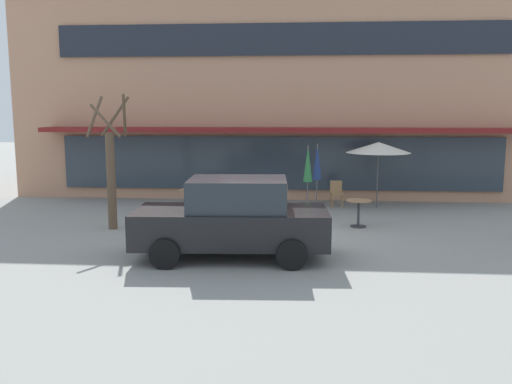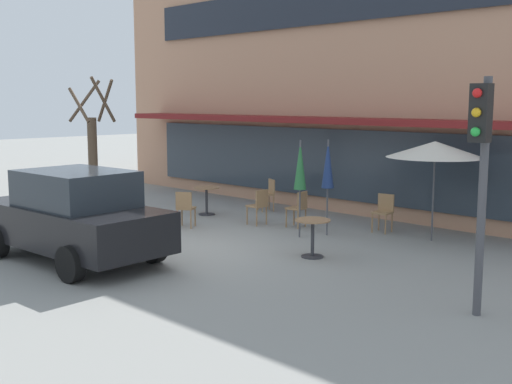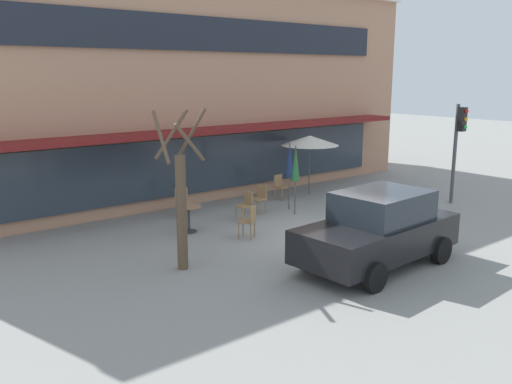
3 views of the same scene
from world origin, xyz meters
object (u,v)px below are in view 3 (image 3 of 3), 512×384
object	(u,v)px
cafe_chair_4	(246,204)
cafe_chair_0	(182,200)
cafe_table_near_wall	(189,214)
cafe_chair_1	(249,220)
patio_umbrella_corner_open	(310,140)
parked_sedan	(378,229)
patio_umbrella_green_folded	(289,161)
cafe_chair_3	(280,185)
street_tree	(181,200)
cafe_table_streetside	(354,199)
traffic_light_pole	(459,137)
patio_umbrella_cream_folded	(296,164)
cafe_chair_2	(260,197)

from	to	relation	value
cafe_chair_4	cafe_chair_0	bearing A→B (deg)	127.01
cafe_table_near_wall	cafe_chair_1	distance (m)	1.81
patio_umbrella_corner_open	parked_sedan	xyz separation A→B (m)	(-4.03, -6.42, -1.14)
patio_umbrella_green_folded	cafe_chair_3	distance (m)	1.81
patio_umbrella_corner_open	street_tree	world-z (taller)	street_tree
cafe_table_near_wall	cafe_table_streetside	distance (m)	5.35
cafe_chair_0	traffic_light_pole	world-z (taller)	traffic_light_pole
patio_umbrella_cream_folded	parked_sedan	size ratio (longest dim) A/B	0.51
cafe_chair_3	street_tree	xyz separation A→B (m)	(-6.35, -3.85, 1.10)
parked_sedan	cafe_chair_2	bearing A→B (deg)	80.26
cafe_chair_4	parked_sedan	xyz separation A→B (m)	(-0.03, -5.06, 0.35)
patio_umbrella_green_folded	cafe_chair_1	world-z (taller)	patio_umbrella_green_folded
cafe_chair_0	parked_sedan	world-z (taller)	parked_sedan
patio_umbrella_green_folded	patio_umbrella_corner_open	distance (m)	2.36
street_tree	parked_sedan	bearing A→B (deg)	-36.28
patio_umbrella_green_folded	traffic_light_pole	distance (m)	5.84
patio_umbrella_corner_open	cafe_chair_1	world-z (taller)	patio_umbrella_corner_open
cafe_chair_0	patio_umbrella_corner_open	bearing A→B (deg)	-3.25
cafe_chair_4	traffic_light_pole	size ratio (longest dim) A/B	0.26
patio_umbrella_corner_open	parked_sedan	bearing A→B (deg)	-122.14
cafe_table_near_wall	cafe_chair_3	xyz separation A→B (m)	(4.69, 1.44, 0.01)
cafe_chair_1	cafe_chair_3	bearing A→B (deg)	38.63
cafe_chair_0	cafe_chair_3	world-z (taller)	same
cafe_chair_0	cafe_chair_4	xyz separation A→B (m)	(1.25, -1.66, 0.00)
cafe_table_near_wall	parked_sedan	world-z (taller)	parked_sedan
patio_umbrella_cream_folded	cafe_chair_1	distance (m)	3.13
cafe_chair_2	parked_sedan	size ratio (longest dim) A/B	0.21
cafe_table_streetside	street_tree	bearing A→B (deg)	-173.68
patio_umbrella_green_folded	street_tree	distance (m)	6.22
cafe_chair_1	traffic_light_pole	bearing A→B (deg)	-8.76
cafe_table_near_wall	traffic_light_pole	size ratio (longest dim) A/B	0.22
cafe_table_streetside	cafe_chair_3	bearing A→B (deg)	97.26
cafe_chair_0	cafe_chair_1	bearing A→B (deg)	-86.12
cafe_table_near_wall	cafe_chair_4	distance (m)	2.00
cafe_table_near_wall	cafe_chair_1	xyz separation A→B (m)	(0.97, -1.53, 0.01)
patio_umbrella_green_folded	parked_sedan	size ratio (longest dim) A/B	0.51
cafe_chair_2	street_tree	size ratio (longest dim) A/B	0.24
cafe_chair_1	traffic_light_pole	size ratio (longest dim) A/B	0.26
cafe_table_near_wall	cafe_chair_2	bearing A→B (deg)	8.21
cafe_chair_1	street_tree	world-z (taller)	street_tree
parked_sedan	cafe_chair_4	bearing A→B (deg)	89.68
cafe_chair_3	cafe_chair_4	bearing A→B (deg)	-151.35
street_tree	patio_umbrella_green_folded	bearing A→B (deg)	24.74
patio_umbrella_corner_open	cafe_chair_0	bearing A→B (deg)	176.75
patio_umbrella_corner_open	cafe_chair_4	size ratio (longest dim) A/B	2.47
cafe_chair_1	cafe_chair_4	size ratio (longest dim) A/B	1.00
cafe_table_streetside	cafe_chair_3	xyz separation A→B (m)	(-0.40, 3.10, 0.01)
cafe_table_streetside	patio_umbrella_green_folded	distance (m)	2.43
patio_umbrella_corner_open	cafe_chair_3	world-z (taller)	patio_umbrella_corner_open
cafe_chair_3	parked_sedan	distance (m)	7.07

